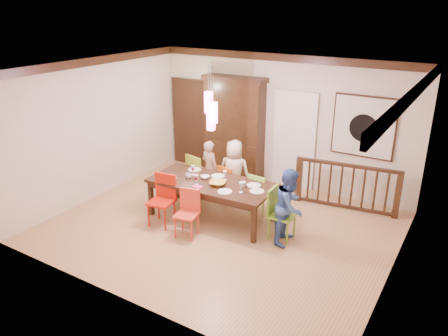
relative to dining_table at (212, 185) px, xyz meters
The scene contains 37 objects.
floor 0.79m from the dining_table, 32.62° to the right, with size 6.00×6.00×0.00m, color #AB7953.
ceiling 2.26m from the dining_table, 32.62° to the right, with size 6.00×6.00×0.00m, color white.
wall_back 2.43m from the dining_table, 81.31° to the left, with size 6.00×6.00×0.00m, color beige.
wall_left 2.77m from the dining_table, behind, with size 5.00×5.00×0.00m, color beige.
wall_right 3.44m from the dining_table, ahead, with size 5.00×5.00×0.00m, color beige.
crown_molding 2.18m from the dining_table, 32.62° to the right, with size 6.00×5.00×0.16m, color black, non-canonical shape.
panel_door 3.05m from the dining_table, 132.65° to the left, with size 1.04×0.07×2.24m, color black.
white_doorway 2.38m from the dining_table, 72.71° to the left, with size 0.97×0.05×2.22m, color silver.
painting 3.24m from the dining_table, 46.18° to the left, with size 1.25×0.06×1.25m.
pendant_cluster 1.43m from the dining_table, 32.01° to the right, with size 0.27×0.21×1.14m.
dining_table is the anchor object (origin of this frame).
chair_far_left 1.03m from the dining_table, 136.77° to the left, with size 0.51×0.51×0.96m.
chair_far_mid 0.82m from the dining_table, 95.33° to the left, with size 0.42×0.42×0.82m.
chair_far_right 0.99m from the dining_table, 43.98° to the left, with size 0.40×0.40×0.84m.
chair_near_left 0.98m from the dining_table, 131.81° to the right, with size 0.49×0.49×0.96m.
chair_near_mid 0.84m from the dining_table, 90.18° to the right, with size 0.45×0.45×0.85m.
chair_end_right 1.48m from the dining_table, ahead, with size 0.44×0.44×0.94m.
china_hutch 2.25m from the dining_table, 109.19° to the left, with size 1.50×0.46×2.37m.
balustrade 2.70m from the dining_table, 39.89° to the left, with size 2.06×0.34×0.96m.
person_far_left 1.11m from the dining_table, 125.24° to the left, with size 0.44×0.29×1.20m, color beige.
person_far_mid 0.82m from the dining_table, 89.33° to the left, with size 0.66×0.43×1.34m, color beige.
person_end_right 1.61m from the dining_table, ahead, with size 0.65×0.51×1.35m, color #3C5EA9.
serving_bowl 0.22m from the dining_table, 23.25° to the right, with size 0.30×0.30×0.07m, color gold.
small_bowl 0.23m from the dining_table, 160.99° to the left, with size 0.18×0.18×0.06m, color white.
cup_left 0.51m from the dining_table, behind, with size 0.12×0.12×0.09m, color silver.
cup_right 0.64m from the dining_table, ahead, with size 0.11×0.11×0.10m, color silver.
plate_far_left 0.72m from the dining_table, 151.85° to the left, with size 0.26×0.26×0.01m, color white.
plate_far_mid 0.30m from the dining_table, 99.07° to the left, with size 0.26×0.26×0.01m, color white.
plate_far_right 0.80m from the dining_table, 18.12° to the left, with size 0.26×0.26×0.01m, color white.
plate_near_left 0.83m from the dining_table, 160.02° to the right, with size 0.26×0.26×0.01m, color white.
plate_near_mid 0.53m from the dining_table, 30.66° to the right, with size 0.26×0.26×0.01m, color white.
plate_end_right 0.94m from the dining_table, ahead, with size 0.26×0.26×0.01m, color white.
wine_glass_a 0.54m from the dining_table, 167.89° to the left, with size 0.08×0.08×0.19m, color #590C19, non-canonical shape.
wine_glass_b 0.31m from the dining_table, 50.95° to the left, with size 0.08×0.08×0.19m, color silver, non-canonical shape.
wine_glass_c 0.35m from the dining_table, 124.37° to the right, with size 0.08×0.08×0.19m, color #590C19, non-canonical shape.
wine_glass_d 0.74m from the dining_table, 10.48° to the right, with size 0.08×0.08×0.19m, color silver, non-canonical shape.
napkin 0.37m from the dining_table, 103.17° to the right, with size 0.18×0.14×0.01m, color #D83359.
Camera 1 is at (3.79, -6.10, 3.95)m, focal length 35.00 mm.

